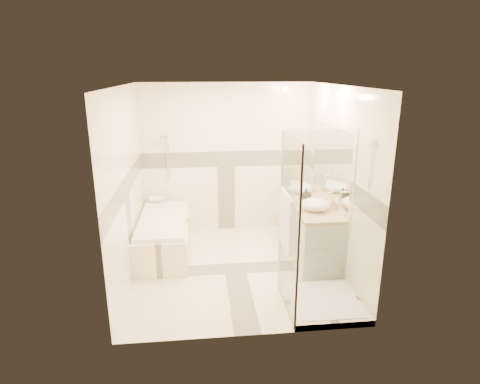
{
  "coord_description": "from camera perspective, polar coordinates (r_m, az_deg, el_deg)",
  "views": [
    {
      "loc": [
        -0.47,
        -5.07,
        2.69
      ],
      "look_at": [
        0.1,
        0.25,
        1.05
      ],
      "focal_mm": 30.0,
      "sensor_mm": 36.0,
      "label": 1
    }
  ],
  "objects": [
    {
      "name": "vessel_sink_near",
      "position": [
        6.31,
        8.61,
        0.61
      ],
      "size": [
        0.39,
        0.39,
        0.16
      ],
      "primitive_type": "ellipsoid",
      "color": "white",
      "rests_on": "vanity"
    },
    {
      "name": "bathtub",
      "position": [
        6.22,
        -10.81,
        -5.8
      ],
      "size": [
        0.75,
        1.7,
        0.56
      ],
      "color": "#F9E4C7",
      "rests_on": "ground"
    },
    {
      "name": "rolled_towel",
      "position": [
        6.85,
        -11.8,
        -0.96
      ],
      "size": [
        0.24,
        0.11,
        0.11
      ],
      "primitive_type": "cylinder",
      "rotation": [
        0.0,
        1.57,
        0.0
      ],
      "color": "white",
      "rests_on": "bathtub"
    },
    {
      "name": "shower_enclosure",
      "position": [
        4.83,
        10.4,
        -10.19
      ],
      "size": [
        0.96,
        0.93,
        2.04
      ],
      "color": "#F9E4C7",
      "rests_on": "ground"
    },
    {
      "name": "room",
      "position": [
        5.31,
        -0.21,
        1.39
      ],
      "size": [
        2.82,
        3.02,
        2.52
      ],
      "color": "#F3DFC2",
      "rests_on": "ground"
    },
    {
      "name": "faucet_far",
      "position": [
        5.6,
        12.85,
        -0.96
      ],
      "size": [
        0.11,
        0.03,
        0.26
      ],
      "color": "silver",
      "rests_on": "vanity"
    },
    {
      "name": "amenity_bottle_a",
      "position": [
        5.87,
        9.74,
        -0.59
      ],
      "size": [
        0.1,
        0.1,
        0.17
      ],
      "primitive_type": "imported",
      "rotation": [
        0.0,
        0.0,
        -0.33
      ],
      "color": "black",
      "rests_on": "vanity"
    },
    {
      "name": "amenity_bottle_b",
      "position": [
        6.02,
        9.35,
        -0.26
      ],
      "size": [
        0.15,
        0.15,
        0.15
      ],
      "primitive_type": "imported",
      "rotation": [
        0.0,
        0.0,
        0.39
      ],
      "color": "black",
      "rests_on": "vanity"
    },
    {
      "name": "vanity",
      "position": [
        6.04,
        9.7,
        -5.22
      ],
      "size": [
        0.58,
        1.62,
        0.85
      ],
      "color": "white",
      "rests_on": "ground"
    },
    {
      "name": "faucet_near",
      "position": [
        6.34,
        10.53,
        1.46
      ],
      "size": [
        0.12,
        0.03,
        0.29
      ],
      "color": "silver",
      "rests_on": "vanity"
    },
    {
      "name": "folded_towels",
      "position": [
        6.54,
        8.07,
        0.92
      ],
      "size": [
        0.17,
        0.28,
        0.09
      ],
      "primitive_type": "cube",
      "rotation": [
        0.0,
        0.0,
        0.04
      ],
      "color": "white",
      "rests_on": "vanity"
    },
    {
      "name": "vessel_sink_far",
      "position": [
        5.56,
        10.68,
        -1.74
      ],
      "size": [
        0.4,
        0.4,
        0.16
      ],
      "primitive_type": "ellipsoid",
      "color": "white",
      "rests_on": "vanity"
    }
  ]
}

